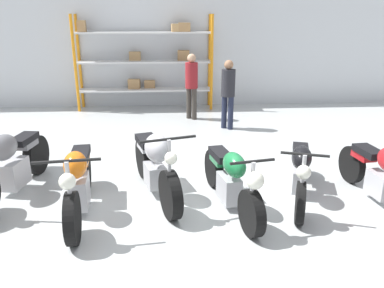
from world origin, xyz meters
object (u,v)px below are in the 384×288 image
object	(u,v)px
shelving_rack	(146,59)
motorcycle_green	(231,179)
person_browsing	(228,89)
motorcycle_silver	(155,164)
motorcycle_orange	(78,181)
motorcycle_grey	(11,164)
person_near_rack	(192,81)
motorcycle_black	(300,170)

from	to	relation	value
shelving_rack	motorcycle_green	bearing A→B (deg)	-77.02
person_browsing	motorcycle_silver	bearing A→B (deg)	17.09
motorcycle_orange	motorcycle_silver	xyz separation A→B (m)	(1.01, 0.46, 0.04)
motorcycle_grey	motorcycle_orange	size ratio (longest dim) A/B	1.04
shelving_rack	person_near_rack	world-z (taller)	shelving_rack
motorcycle_silver	motorcycle_green	size ratio (longest dim) A/B	1.01
motorcycle_black	person_browsing	distance (m)	3.73
motorcycle_grey	motorcycle_silver	size ratio (longest dim) A/B	1.08
motorcycle_black	motorcycle_orange	bearing A→B (deg)	-67.70
motorcycle_green	person_browsing	size ratio (longest dim) A/B	1.26
motorcycle_green	person_browsing	xyz separation A→B (m)	(0.56, 3.90, 0.52)
motorcycle_green	person_near_rack	bearing A→B (deg)	171.57
motorcycle_orange	motorcycle_silver	bearing A→B (deg)	108.33
person_near_rack	motorcycle_green	bearing A→B (deg)	45.87
motorcycle_orange	motorcycle_silver	distance (m)	1.11
motorcycle_orange	person_near_rack	xyz separation A→B (m)	(1.82, 4.86, 0.53)
motorcycle_grey	shelving_rack	bearing A→B (deg)	170.20
motorcycle_silver	motorcycle_black	xyz separation A→B (m)	(2.09, -0.22, -0.06)
motorcycle_grey	motorcycle_silver	distance (m)	2.15
shelving_rack	person_near_rack	bearing A→B (deg)	-47.83
shelving_rack	motorcycle_orange	xyz separation A→B (m)	(-0.62, -6.18, -0.96)
motorcycle_black	motorcycle_silver	bearing A→B (deg)	-78.15
motorcycle_silver	motorcycle_black	size ratio (longest dim) A/B	1.02
motorcycle_grey	motorcycle_black	xyz separation A→B (m)	(4.23, -0.42, -0.03)
motorcycle_grey	motorcycle_silver	bearing A→B (deg)	92.51
person_near_rack	motorcycle_silver	bearing A→B (deg)	32.72
motorcycle_green	person_browsing	world-z (taller)	person_browsing
motorcycle_silver	motorcycle_black	bearing A→B (deg)	66.96
motorcycle_grey	person_near_rack	bearing A→B (deg)	152.74
shelving_rack	person_browsing	bearing A→B (deg)	-49.01
person_browsing	motorcycle_black	bearing A→B (deg)	49.66
motorcycle_grey	person_browsing	world-z (taller)	person_browsing
person_near_rack	motorcycle_orange	bearing A→B (deg)	22.63
motorcycle_grey	motorcycle_green	xyz separation A→B (m)	(3.18, -0.66, -0.04)
motorcycle_black	person_near_rack	world-z (taller)	person_near_rack
shelving_rack	motorcycle_black	bearing A→B (deg)	-67.40
motorcycle_silver	person_browsing	distance (m)	3.82
shelving_rack	motorcycle_green	size ratio (longest dim) A/B	1.88
shelving_rack	person_browsing	xyz separation A→B (m)	(1.99, -2.28, -0.47)
person_near_rack	motorcycle_black	bearing A→B (deg)	58.62
shelving_rack	motorcycle_silver	size ratio (longest dim) A/B	1.87
motorcycle_black	person_browsing	bearing A→B (deg)	-154.47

